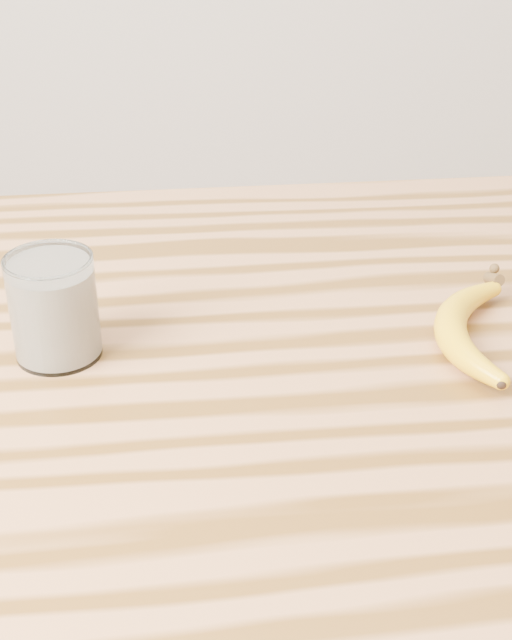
{
  "coord_description": "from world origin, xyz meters",
  "views": [
    {
      "loc": [
        -0.15,
        -0.73,
        1.35
      ],
      "look_at": [
        -0.08,
        -0.01,
        0.93
      ],
      "focal_mm": 50.0,
      "sensor_mm": 36.0,
      "label": 1
    }
  ],
  "objects": [
    {
      "name": "table",
      "position": [
        0.0,
        0.0,
        0.77
      ],
      "size": [
        1.2,
        0.8,
        0.9
      ],
      "color": "#9F6B40",
      "rests_on": "ground"
    },
    {
      "name": "smoothie_glass",
      "position": [
        -0.26,
        -0.0,
        0.95
      ],
      "size": [
        0.08,
        0.08,
        0.1
      ],
      "color": "white",
      "rests_on": "table"
    },
    {
      "name": "banana",
      "position": [
        0.11,
        -0.02,
        0.92
      ],
      "size": [
        0.16,
        0.27,
        0.03
      ],
      "primitive_type": null,
      "rotation": [
        0.0,
        0.0,
        -0.29
      ],
      "color": "gold",
      "rests_on": "table"
    }
  ]
}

